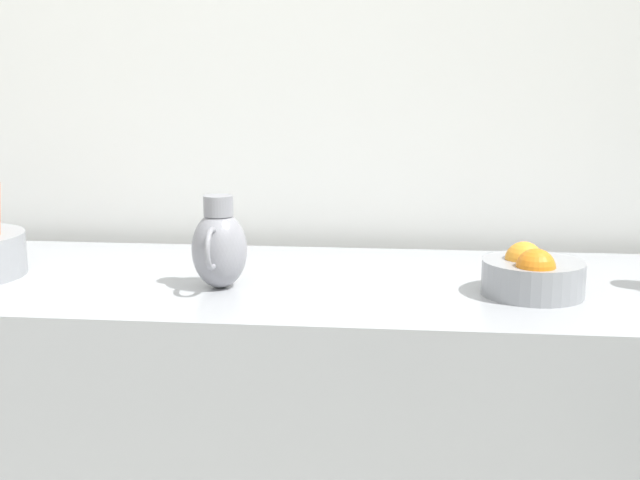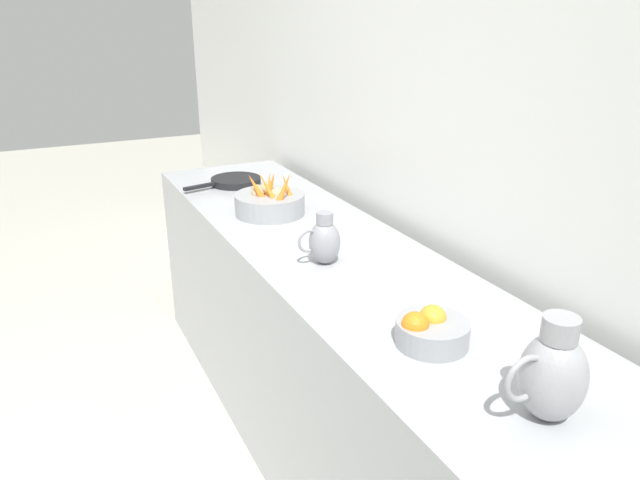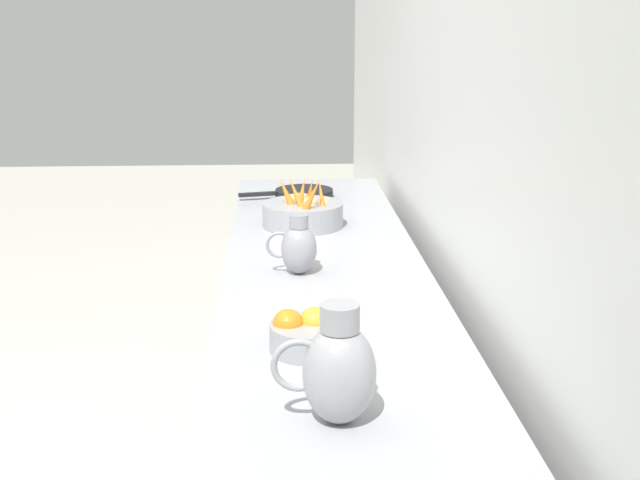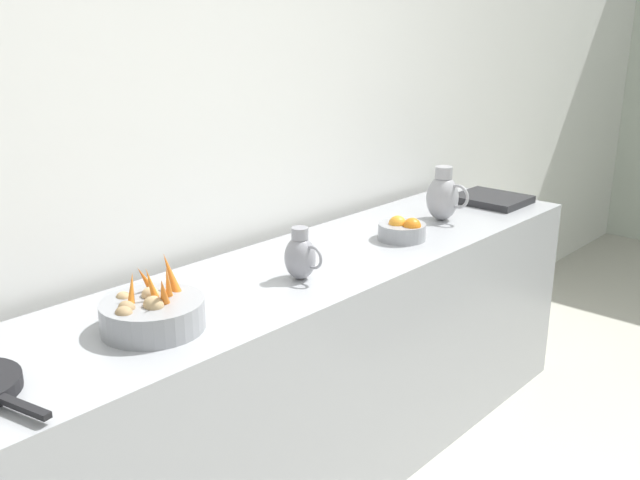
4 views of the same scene
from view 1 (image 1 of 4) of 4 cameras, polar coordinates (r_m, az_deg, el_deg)
The scene contains 4 objects.
tile_wall_left at distance 2.08m, azimuth 11.41°, elevation 15.21°, with size 0.10×7.89×3.00m, color white.
prep_counter at distance 1.87m, azimuth -4.70°, elevation -16.82°, with size 0.67×3.23×0.94m, color #9EA0A5.
orange_bowl at distance 1.60m, azimuth 15.33°, elevation -2.46°, with size 0.20×0.20×0.11m.
metal_pitcher_short at distance 1.61m, azimuth -7.43°, elevation -0.49°, with size 0.16×0.11×0.19m.
Camera 1 is at (0.12, 0.27, 1.35)m, focal length 43.52 mm.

